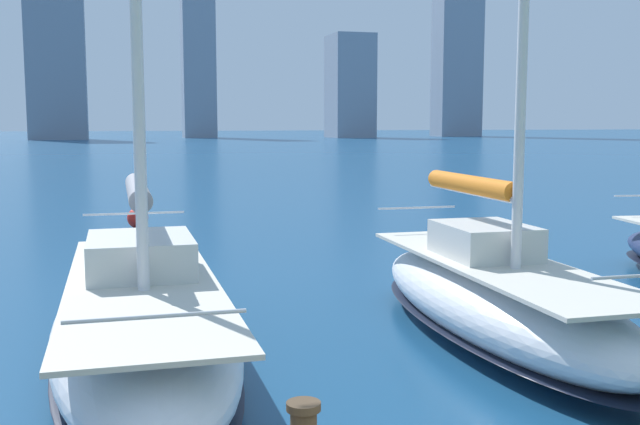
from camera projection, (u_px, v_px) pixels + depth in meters
name	position (u px, v px, depth m)	size (l,w,h in m)	color
city_skyline	(142.00, 50.00, 156.53)	(169.38, 21.80, 53.23)	#8791A0
sailboat_orange	(496.00, 294.00, 12.23)	(2.38, 7.86, 12.39)	white
sailboat_grey	(143.00, 320.00, 10.70)	(2.54, 8.71, 10.35)	white
channel_buoy	(138.00, 218.00, 25.19)	(0.70, 0.70, 1.40)	red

